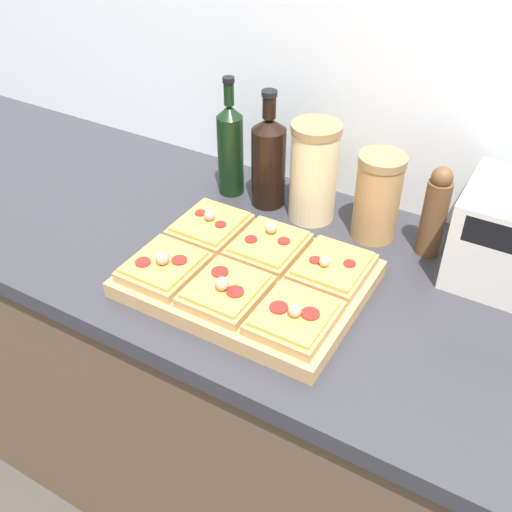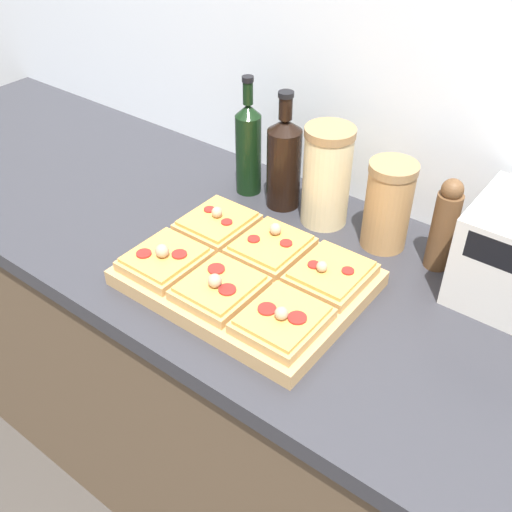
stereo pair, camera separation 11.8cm
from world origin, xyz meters
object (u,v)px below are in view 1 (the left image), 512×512
(olive_oil_bottle, at_px, (230,148))
(grain_jar_short, at_px, (377,197))
(grain_jar_tall, at_px, (314,172))
(cutting_board, at_px, (248,279))
(pepper_mill, at_px, (435,212))
(wine_bottle, at_px, (268,160))

(olive_oil_bottle, height_order, grain_jar_short, olive_oil_bottle)
(grain_jar_tall, bearing_deg, cutting_board, -89.55)
(cutting_board, relative_size, pepper_mill, 2.20)
(wine_bottle, distance_m, pepper_mill, 0.39)
(olive_oil_bottle, bearing_deg, grain_jar_short, 0.00)
(cutting_board, xyz_separation_m, pepper_mill, (0.27, 0.29, 0.08))
(grain_jar_tall, xyz_separation_m, grain_jar_short, (0.15, 0.00, -0.02))
(olive_oil_bottle, distance_m, grain_jar_tall, 0.22)
(wine_bottle, relative_size, grain_jar_short, 1.43)
(olive_oil_bottle, bearing_deg, cutting_board, -52.64)
(grain_jar_short, distance_m, pepper_mill, 0.12)
(olive_oil_bottle, relative_size, wine_bottle, 1.03)
(wine_bottle, relative_size, grain_jar_tall, 1.22)
(grain_jar_tall, bearing_deg, grain_jar_short, 0.00)
(cutting_board, bearing_deg, grain_jar_tall, 90.45)
(cutting_board, bearing_deg, olive_oil_bottle, 127.36)
(cutting_board, xyz_separation_m, grain_jar_short, (0.15, 0.29, 0.08))
(grain_jar_tall, bearing_deg, pepper_mill, 0.00)
(wine_bottle, height_order, grain_jar_short, wine_bottle)
(cutting_board, height_order, grain_jar_tall, grain_jar_tall)
(grain_jar_short, relative_size, pepper_mill, 0.96)
(pepper_mill, bearing_deg, grain_jar_short, -180.00)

